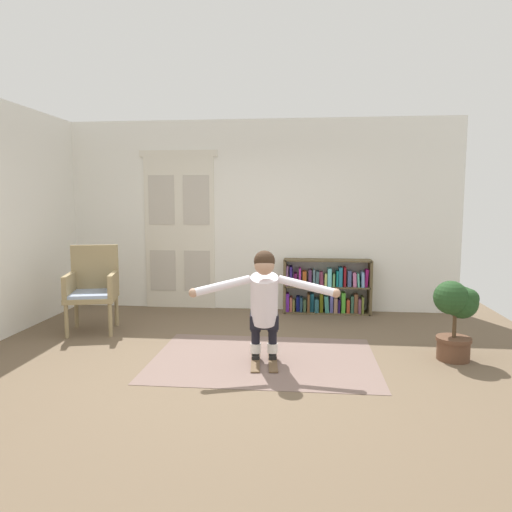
{
  "coord_description": "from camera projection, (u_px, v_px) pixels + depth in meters",
  "views": [
    {
      "loc": [
        0.68,
        -4.66,
        1.68
      ],
      "look_at": [
        0.14,
        0.69,
        1.05
      ],
      "focal_mm": 33.18,
      "sensor_mm": 36.0,
      "label": 1
    }
  ],
  "objects": [
    {
      "name": "bookshelf",
      "position": [
        326.0,
        289.0,
        7.09
      ],
      "size": [
        1.3,
        0.3,
        0.81
      ],
      "color": "brown",
      "rests_on": "ground"
    },
    {
      "name": "potted_plant",
      "position": [
        455.0,
        309.0,
        5.0
      ],
      "size": [
        0.47,
        0.45,
        0.85
      ],
      "color": "brown",
      "rests_on": "ground"
    },
    {
      "name": "wicker_chair",
      "position": [
        93.0,
        286.0,
        6.11
      ],
      "size": [
        0.73,
        0.73,
        1.1
      ],
      "color": "#97835B",
      "rests_on": "ground"
    },
    {
      "name": "skis_pair",
      "position": [
        264.0,
        356.0,
        5.06
      ],
      "size": [
        0.35,
        0.89,
        0.07
      ],
      "color": "brown",
      "rests_on": "rug"
    },
    {
      "name": "person_skier",
      "position": [
        264.0,
        298.0,
        4.82
      ],
      "size": [
        1.47,
        0.61,
        1.12
      ],
      "color": "white",
      "rests_on": "skis_pair"
    },
    {
      "name": "rug",
      "position": [
        264.0,
        359.0,
        5.03
      ],
      "size": [
        2.36,
        1.67,
        0.01
      ],
      "primitive_type": "cube",
      "color": "#755F56",
      "rests_on": "ground"
    },
    {
      "name": "ground_plane",
      "position": [
        236.0,
        365.0,
        4.87
      ],
      "size": [
        7.2,
        7.2,
        0.0
      ],
      "primitive_type": "plane",
      "color": "brown"
    },
    {
      "name": "back_wall",
      "position": [
        260.0,
        216.0,
        7.27
      ],
      "size": [
        6.0,
        0.1,
        2.9
      ],
      "primitive_type": "cube",
      "color": "white",
      "rests_on": "ground"
    },
    {
      "name": "double_door",
      "position": [
        180.0,
        230.0,
        7.37
      ],
      "size": [
        1.22,
        0.05,
        2.45
      ],
      "color": "beige",
      "rests_on": "ground"
    }
  ]
}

